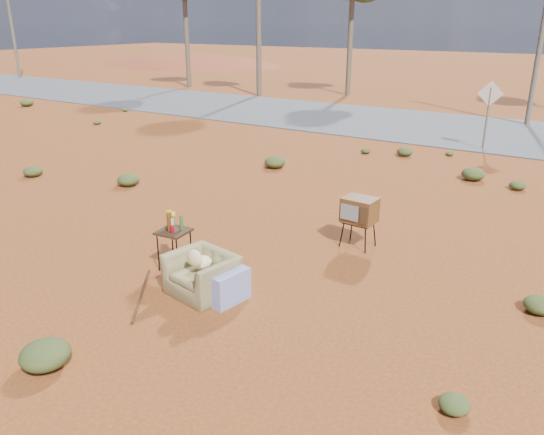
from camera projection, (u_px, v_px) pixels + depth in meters
The scene contains 10 objects.
ground at pixel (215, 283), 8.52m from camera, with size 140.00×140.00×0.00m, color brown.
highway at pixel (460, 130), 20.33m from camera, with size 140.00×7.00×0.04m, color #565659.
dirt_mound at pixel (191, 64), 50.52m from camera, with size 26.00×18.00×2.00m, color #963F24.
armchair at pixel (206, 271), 8.02m from camera, with size 1.25×0.79×0.85m.
tv_unit at pixel (359, 211), 9.64m from camera, with size 0.62×0.51×0.95m.
side_table at pixel (173, 228), 8.78m from camera, with size 0.53×0.53×0.98m.
rusty_bar at pixel (141, 295), 8.09m from camera, with size 0.04×0.04×1.64m, color #452512.
road_sign at pixel (489, 103), 16.68m from camera, with size 0.78×0.06×2.19m.
utility_pole_west at pixel (10, 17), 37.08m from camera, with size 1.40×0.20×8.00m.
scrub_patch at pixel (305, 195), 12.36m from camera, with size 17.49×8.07×0.33m.
Camera 1 is at (4.89, -5.91, 3.96)m, focal length 35.00 mm.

